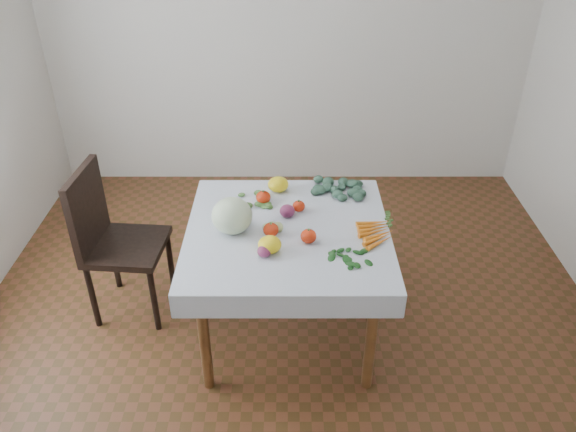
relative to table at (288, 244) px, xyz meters
name	(u,v)px	position (x,y,z in m)	size (l,w,h in m)	color
ground	(288,329)	(0.00, 0.00, -0.65)	(4.00, 4.00, 0.00)	#5B311D
back_wall	(288,28)	(0.00, 2.00, 0.70)	(4.00, 0.04, 2.70)	silver
table	(288,244)	(0.00, 0.00, 0.00)	(1.00, 1.00, 0.75)	brown
tablecloth	(288,230)	(0.00, 0.00, 0.10)	(1.12, 1.12, 0.01)	white
chair	(110,234)	(-1.08, 0.22, -0.08)	(0.48, 0.48, 0.99)	black
cabbage	(232,216)	(-0.30, -0.02, 0.20)	(0.22, 0.22, 0.20)	#E3F5CD
tomato_a	(263,197)	(-0.15, 0.28, 0.14)	(0.09, 0.09, 0.08)	red
tomato_b	(299,206)	(0.06, 0.19, 0.13)	(0.07, 0.07, 0.06)	red
tomato_c	(271,230)	(-0.09, -0.06, 0.14)	(0.09, 0.09, 0.08)	red
tomato_d	(308,236)	(0.11, -0.12, 0.14)	(0.09, 0.09, 0.08)	red
heirloom_back	(278,184)	(-0.06, 0.43, 0.15)	(0.13, 0.13, 0.09)	yellow
heirloom_front	(270,245)	(-0.09, -0.21, 0.15)	(0.12, 0.12, 0.09)	yellow
onion_a	(287,211)	(0.00, 0.13, 0.14)	(0.09, 0.09, 0.07)	#5B1A3F
onion_b	(264,251)	(-0.12, -0.25, 0.13)	(0.07, 0.07, 0.06)	#5B1A3F
tomatillo_cluster	(276,232)	(-0.07, -0.06, 0.13)	(0.13, 0.11, 0.05)	#B0BE6E
carrot_bunch	(376,232)	(0.48, -0.05, 0.12)	(0.20, 0.29, 0.03)	orange
kale_bunch	(337,188)	(0.31, 0.42, 0.12)	(0.31, 0.29, 0.04)	#335344
basil_bunch	(348,257)	(0.31, -0.27, 0.11)	(0.22, 0.16, 0.01)	#1B5219
dill_bunch	(257,200)	(-0.18, 0.30, 0.11)	(0.22, 0.16, 0.02)	#4D7234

